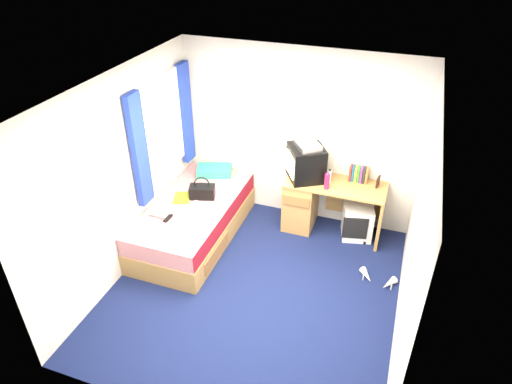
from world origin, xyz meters
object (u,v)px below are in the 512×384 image
(towel, at_px, (200,212))
(white_heels, at_px, (378,279))
(pillow, at_px, (214,171))
(pink_water_bottle, at_px, (327,182))
(storage_cube, at_px, (357,221))
(colour_swatch_fan, at_px, (179,233))
(desk, at_px, (314,201))
(remote_control, at_px, (168,218))
(handbag, at_px, (202,191))
(vcr, at_px, (307,145))
(magazine, at_px, (182,198))
(picture_frame, at_px, (378,182))
(crt_tv, at_px, (306,163))
(water_bottle, at_px, (158,214))
(aerosol_can, at_px, (329,177))
(bed, at_px, (194,220))

(towel, bearing_deg, white_heels, 3.73)
(pillow, relative_size, pink_water_bottle, 2.36)
(storage_cube, bearing_deg, colour_swatch_fan, -157.28)
(desk, distance_m, remote_control, 1.96)
(handbag, bearing_deg, vcr, 7.96)
(towel, bearing_deg, pink_water_bottle, 30.25)
(magazine, xyz_separation_m, remote_control, (0.05, -0.47, 0.00))
(storage_cube, relative_size, remote_control, 2.95)
(magazine, bearing_deg, vcr, 25.79)
(pillow, relative_size, colour_swatch_fan, 2.21)
(handbag, bearing_deg, picture_frame, 0.05)
(desk, distance_m, crt_tv, 0.59)
(picture_frame, distance_m, handbag, 2.28)
(picture_frame, bearing_deg, remote_control, -141.59)
(pink_water_bottle, bearing_deg, remote_control, -149.90)
(handbag, xyz_separation_m, colour_swatch_fan, (0.08, -0.81, -0.08))
(vcr, xyz_separation_m, water_bottle, (-1.56, -1.18, -0.66))
(picture_frame, bearing_deg, water_bottle, -143.03)
(aerosol_can, height_order, water_bottle, aerosol_can)
(water_bottle, xyz_separation_m, colour_swatch_fan, (0.41, -0.22, -0.03))
(pink_water_bottle, relative_size, handbag, 0.56)
(desk, xyz_separation_m, colour_swatch_fan, (-1.29, -1.40, 0.14))
(crt_tv, xyz_separation_m, water_bottle, (-1.56, -1.18, -0.40))
(bed, bearing_deg, colour_swatch_fan, -77.07)
(water_bottle, bearing_deg, magazine, 78.97)
(magazine, xyz_separation_m, colour_swatch_fan, (0.32, -0.69, -0.00))
(magazine, bearing_deg, water_bottle, -101.03)
(pillow, xyz_separation_m, handbag, (0.10, -0.61, 0.04))
(vcr, bearing_deg, desk, 52.50)
(towel, bearing_deg, bed, 134.00)
(handbag, height_order, water_bottle, handbag)
(towel, xyz_separation_m, magazine, (-0.39, 0.28, -0.05))
(handbag, bearing_deg, colour_swatch_fan, -101.98)
(towel, xyz_separation_m, water_bottle, (-0.48, -0.19, -0.02))
(handbag, xyz_separation_m, water_bottle, (-0.33, -0.59, -0.05))
(picture_frame, distance_m, water_bottle, 2.81)
(pillow, xyz_separation_m, storage_cube, (2.09, -0.04, -0.36))
(bed, distance_m, handbag, 0.41)
(pillow, distance_m, vcr, 1.48)
(picture_frame, relative_size, handbag, 0.38)
(aerosol_can, height_order, white_heels, aerosol_can)
(bed, height_order, storage_cube, bed)
(pillow, relative_size, remote_control, 3.04)
(aerosol_can, xyz_separation_m, handbag, (-1.55, -0.58, -0.21))
(storage_cube, xyz_separation_m, towel, (-1.83, -0.97, 0.36))
(towel, bearing_deg, crt_tv, 42.62)
(pink_water_bottle, xyz_separation_m, magazine, (-1.79, -0.54, -0.31))
(storage_cube, relative_size, magazine, 1.68)
(pink_water_bottle, distance_m, magazine, 1.90)
(handbag, distance_m, remote_control, 0.63)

